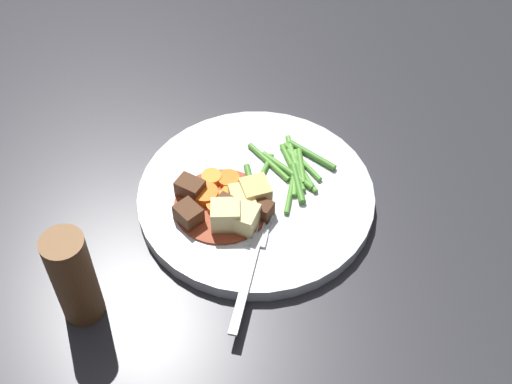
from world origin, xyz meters
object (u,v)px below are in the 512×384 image
Objects in this scene: dinner_plate at (256,197)px; potato_chunk_0 at (244,219)px; meat_chunk_3 at (225,209)px; carrot_slice_0 at (205,195)px; pepper_mill at (75,280)px; potato_chunk_3 at (242,200)px; meat_chunk_0 at (264,210)px; potato_chunk_1 at (255,192)px; potato_chunk_2 at (226,216)px; carrot_slice_2 at (233,194)px; meat_chunk_1 at (190,188)px; meat_chunk_2 at (189,215)px; fork at (252,262)px; carrot_slice_1 at (257,185)px; carrot_slice_4 at (212,178)px; carrot_slice_5 at (241,214)px; carrot_slice_6 at (229,180)px; carrot_slice_3 at (221,204)px.

potato_chunk_0 is (0.04, 0.03, 0.02)m from dinner_plate.
carrot_slice_0 is at bearing -86.82° from meat_chunk_3.
potato_chunk_0 is 0.26× the size of pepper_mill.
potato_chunk_3 is at bearing 14.38° from dinner_plate.
meat_chunk_0 is at bearing 109.94° from potato_chunk_3.
potato_chunk_1 is (0.01, 0.01, 0.02)m from dinner_plate.
potato_chunk_1 is at bearing -171.10° from potato_chunk_2.
potato_chunk_0 is (0.02, 0.04, 0.01)m from carrot_slice_2.
carrot_slice_0 is 0.02m from meat_chunk_1.
meat_chunk_2 is 0.09m from fork.
pepper_mill is at bearing -0.99° from potato_chunk_3.
potato_chunk_2 reaches higher than carrot_slice_0.
carrot_slice_1 is 0.99× the size of meat_chunk_3.
meat_chunk_2 is at bearing -17.03° from potato_chunk_1.
potato_chunk_0 is at bearing 55.25° from potato_chunk_3.
carrot_slice_4 is 0.96× the size of meat_chunk_3.
carrot_slice_2 is 0.03m from carrot_slice_5.
dinner_plate is 9.15× the size of meat_chunk_1.
carrot_slice_6 is at bearing -116.00° from fork.
meat_chunk_1 is at bearing -60.25° from meat_chunk_0.
carrot_slice_4 is at bearing -113.78° from potato_chunk_2.
carrot_slice_5 reaches higher than carrot_slice_3.
carrot_slice_5 is 0.06m from meat_chunk_2.
potato_chunk_1 reaches higher than carrot_slice_0.
carrot_slice_2 is 0.81× the size of potato_chunk_2.
potato_chunk_1 is at bearing 138.11° from carrot_slice_0.
potato_chunk_3 reaches higher than carrot_slice_6.
carrot_slice_2 is 0.77× the size of potato_chunk_3.
carrot_slice_5 is (0.01, 0.07, 0.00)m from carrot_slice_4.
carrot_slice_4 is at bearing -97.06° from carrot_slice_5.
carrot_slice_5 is 0.78× the size of meat_chunk_1.
carrot_slice_2 is (0.03, -0.01, 0.01)m from dinner_plate.
potato_chunk_3 is 0.03m from meat_chunk_0.
potato_chunk_3 is (-0.03, -0.01, -0.01)m from potato_chunk_2.
potato_chunk_2 is 0.28× the size of pepper_mill.
meat_chunk_0 reaches higher than carrot_slice_4.
carrot_slice_6 is at bearing -64.81° from dinner_plate.
carrot_slice_1 is at bearing 124.41° from carrot_slice_6.
carrot_slice_0 is 0.96× the size of potato_chunk_1.
carrot_slice_0 is 1.48× the size of meat_chunk_0.
potato_chunk_1 reaches higher than meat_chunk_2.
carrot_slice_0 is at bearing -97.26° from potato_chunk_2.
carrot_slice_0 is at bearing -169.77° from pepper_mill.
meat_chunk_0 reaches higher than carrot_slice_6.
meat_chunk_2 reaches higher than carrot_slice_0.
meat_chunk_1 is at bearing -77.27° from meat_chunk_3.
potato_chunk_0 is 0.03m from meat_chunk_0.
carrot_slice_0 is 0.92× the size of potato_chunk_2.
potato_chunk_3 is at bearing 124.19° from meat_chunk_1.
meat_chunk_0 is at bearing 119.36° from carrot_slice_0.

